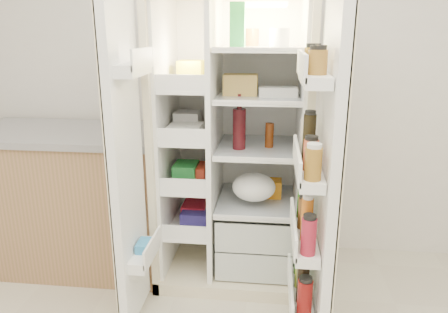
# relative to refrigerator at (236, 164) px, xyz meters

# --- Properties ---
(wall_back) EXTENTS (4.00, 0.02, 2.70)m
(wall_back) POSITION_rel_refrigerator_xyz_m (0.11, 0.35, 0.61)
(wall_back) COLOR white
(wall_back) RESTS_ON floor
(refrigerator) EXTENTS (0.92, 0.70, 1.80)m
(refrigerator) POSITION_rel_refrigerator_xyz_m (0.00, 0.00, 0.00)
(refrigerator) COLOR beige
(refrigerator) RESTS_ON floor
(freezer_door) EXTENTS (0.15, 0.40, 1.72)m
(freezer_door) POSITION_rel_refrigerator_xyz_m (-0.52, -0.60, 0.15)
(freezer_door) COLOR white
(freezer_door) RESTS_ON floor
(fridge_door) EXTENTS (0.17, 0.58, 1.72)m
(fridge_door) POSITION_rel_refrigerator_xyz_m (0.46, -0.69, 0.13)
(fridge_door) COLOR white
(fridge_door) RESTS_ON floor
(kitchen_counter) EXTENTS (1.31, 0.70, 0.95)m
(kitchen_counter) POSITION_rel_refrigerator_xyz_m (-1.12, -0.04, -0.27)
(kitchen_counter) COLOR #A27451
(kitchen_counter) RESTS_ON floor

